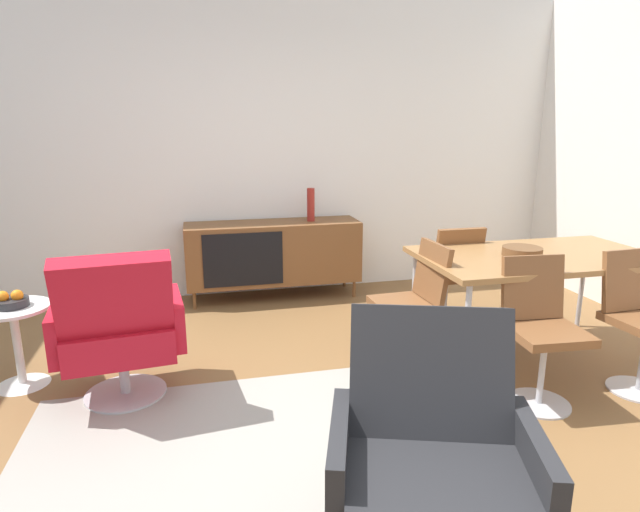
{
  "coord_description": "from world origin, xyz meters",
  "views": [
    {
      "loc": [
        -0.42,
        -2.45,
        1.6
      ],
      "look_at": [
        0.36,
        0.84,
        0.75
      ],
      "focal_mm": 29.62,
      "sensor_mm": 36.0,
      "label": 1
    }
  ],
  "objects_px": {
    "dining_table": "(537,260)",
    "lounge_chair_red": "(119,327)",
    "dining_chair_back_left": "(450,274)",
    "armchair_black_shell": "(432,451)",
    "side_table_round": "(16,337)",
    "dining_chair_front_right": "(640,316)",
    "dining_chair_near_window": "(414,302)",
    "fruit_bowl": "(11,301)",
    "vase_cobalt": "(311,205)",
    "dining_chair_front_left": "(541,326)",
    "sideboard": "(273,252)",
    "wooden_bowl_on_table": "(522,252)"
  },
  "relations": [
    {
      "from": "dining_table",
      "to": "sideboard",
      "type": "bearing_deg",
      "value": 132.73
    },
    {
      "from": "vase_cobalt",
      "to": "dining_chair_back_left",
      "type": "bearing_deg",
      "value": -53.08
    },
    {
      "from": "fruit_bowl",
      "to": "armchair_black_shell",
      "type": "bearing_deg",
      "value": -44.5
    },
    {
      "from": "lounge_chair_red",
      "to": "side_table_round",
      "type": "xyz_separation_m",
      "value": [
        -0.66,
        0.35,
        -0.15
      ]
    },
    {
      "from": "vase_cobalt",
      "to": "wooden_bowl_on_table",
      "type": "relative_size",
      "value": 1.18
    },
    {
      "from": "sideboard",
      "to": "dining_chair_front_right",
      "type": "xyz_separation_m",
      "value": [
        1.92,
        -2.26,
        0.03
      ]
    },
    {
      "from": "dining_table",
      "to": "wooden_bowl_on_table",
      "type": "height_order",
      "value": "wooden_bowl_on_table"
    },
    {
      "from": "vase_cobalt",
      "to": "side_table_round",
      "type": "distance_m",
      "value": 2.62
    },
    {
      "from": "sideboard",
      "to": "dining_chair_near_window",
      "type": "relative_size",
      "value": 1.87
    },
    {
      "from": "dining_table",
      "to": "dining_chair_near_window",
      "type": "relative_size",
      "value": 1.87
    },
    {
      "from": "dining_chair_near_window",
      "to": "dining_chair_front_right",
      "type": "height_order",
      "value": "same"
    },
    {
      "from": "dining_chair_front_left",
      "to": "vase_cobalt",
      "type": "bearing_deg",
      "value": 110.91
    },
    {
      "from": "vase_cobalt",
      "to": "lounge_chair_red",
      "type": "distance_m",
      "value": 2.32
    },
    {
      "from": "dining_chair_back_left",
      "to": "dining_table",
      "type": "bearing_deg",
      "value": -57.96
    },
    {
      "from": "lounge_chair_red",
      "to": "wooden_bowl_on_table",
      "type": "bearing_deg",
      "value": -0.14
    },
    {
      "from": "sideboard",
      "to": "side_table_round",
      "type": "height_order",
      "value": "sideboard"
    },
    {
      "from": "vase_cobalt",
      "to": "dining_table",
      "type": "xyz_separation_m",
      "value": [
        1.21,
        -1.7,
        -0.18
      ]
    },
    {
      "from": "dining_table",
      "to": "lounge_chair_red",
      "type": "xyz_separation_m",
      "value": [
        -2.72,
        -0.01,
        -0.23
      ]
    },
    {
      "from": "wooden_bowl_on_table",
      "to": "dining_chair_front_left",
      "type": "bearing_deg",
      "value": -111.29
    },
    {
      "from": "dining_chair_front_left",
      "to": "lounge_chair_red",
      "type": "xyz_separation_m",
      "value": [
        -2.37,
        0.55,
        -0.0
      ]
    },
    {
      "from": "dining_chair_back_left",
      "to": "dining_chair_front_right",
      "type": "bearing_deg",
      "value": -58.1
    },
    {
      "from": "dining_chair_near_window",
      "to": "dining_chair_front_left",
      "type": "distance_m",
      "value": 0.78
    },
    {
      "from": "dining_chair_back_left",
      "to": "armchair_black_shell",
      "type": "relative_size",
      "value": 0.9
    },
    {
      "from": "dining_chair_front_left",
      "to": "side_table_round",
      "type": "height_order",
      "value": "dining_chair_front_left"
    },
    {
      "from": "dining_chair_near_window",
      "to": "lounge_chair_red",
      "type": "xyz_separation_m",
      "value": [
        -1.83,
        -0.01,
        -0.0
      ]
    },
    {
      "from": "armchair_black_shell",
      "to": "fruit_bowl",
      "type": "distance_m",
      "value": 2.67
    },
    {
      "from": "vase_cobalt",
      "to": "armchair_black_shell",
      "type": "bearing_deg",
      "value": -94.69
    },
    {
      "from": "dining_table",
      "to": "dining_chair_back_left",
      "type": "relative_size",
      "value": 1.87
    },
    {
      "from": "vase_cobalt",
      "to": "side_table_round",
      "type": "bearing_deg",
      "value": -147.94
    },
    {
      "from": "dining_chair_back_left",
      "to": "side_table_round",
      "type": "height_order",
      "value": "dining_chair_back_left"
    },
    {
      "from": "dining_chair_front_right",
      "to": "dining_table",
      "type": "bearing_deg",
      "value": 121.75
    },
    {
      "from": "dining_chair_near_window",
      "to": "fruit_bowl",
      "type": "distance_m",
      "value": 2.51
    },
    {
      "from": "armchair_black_shell",
      "to": "side_table_round",
      "type": "bearing_deg",
      "value": 135.48
    },
    {
      "from": "vase_cobalt",
      "to": "side_table_round",
      "type": "xyz_separation_m",
      "value": [
        -2.17,
        -1.36,
        -0.55
      ]
    },
    {
      "from": "dining_chair_near_window",
      "to": "dining_chair_front_right",
      "type": "bearing_deg",
      "value": -24.47
    },
    {
      "from": "dining_chair_back_left",
      "to": "dining_chair_near_window",
      "type": "bearing_deg",
      "value": -134.13
    },
    {
      "from": "dining_chair_front_left",
      "to": "armchair_black_shell",
      "type": "relative_size",
      "value": 0.9
    },
    {
      "from": "dining_chair_front_left",
      "to": "dining_chair_near_window",
      "type": "bearing_deg",
      "value": 134.04
    },
    {
      "from": "fruit_bowl",
      "to": "wooden_bowl_on_table",
      "type": "bearing_deg",
      "value": -6.29
    },
    {
      "from": "armchair_black_shell",
      "to": "vase_cobalt",
      "type": "bearing_deg",
      "value": 85.31
    },
    {
      "from": "dining_chair_front_left",
      "to": "side_table_round",
      "type": "xyz_separation_m",
      "value": [
        -3.03,
        0.91,
        -0.15
      ]
    },
    {
      "from": "dining_chair_near_window",
      "to": "dining_chair_back_left",
      "type": "height_order",
      "value": "same"
    },
    {
      "from": "armchair_black_shell",
      "to": "wooden_bowl_on_table",
      "type": "bearing_deg",
      "value": 48.39
    },
    {
      "from": "wooden_bowl_on_table",
      "to": "dining_chair_front_right",
      "type": "bearing_deg",
      "value": -48.74
    },
    {
      "from": "vase_cobalt",
      "to": "side_table_round",
      "type": "relative_size",
      "value": 0.59
    },
    {
      "from": "dining_chair_front_left",
      "to": "dining_chair_back_left",
      "type": "relative_size",
      "value": 1.0
    },
    {
      "from": "vase_cobalt",
      "to": "dining_chair_back_left",
      "type": "relative_size",
      "value": 0.36
    },
    {
      "from": "sideboard",
      "to": "dining_chair_front_left",
      "type": "xyz_separation_m",
      "value": [
        1.23,
        -2.26,
        0.03
      ]
    },
    {
      "from": "wooden_bowl_on_table",
      "to": "dining_chair_front_right",
      "type": "relative_size",
      "value": 0.3
    },
    {
      "from": "dining_chair_front_right",
      "to": "lounge_chair_red",
      "type": "bearing_deg",
      "value": 169.79
    }
  ]
}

